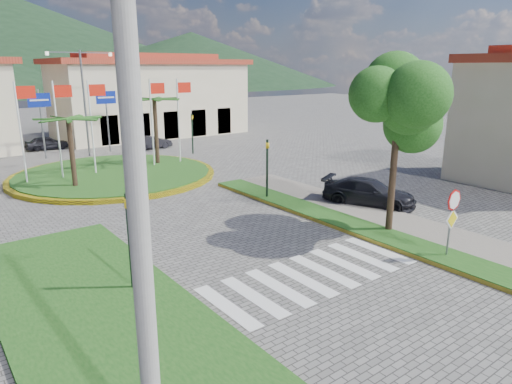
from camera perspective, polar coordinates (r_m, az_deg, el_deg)
ground at (r=13.49m, az=19.13°, el=-15.73°), size 160.00×160.00×0.00m
sidewalk_right at (r=19.10m, az=24.35°, el=-6.61°), size 4.00×28.00×0.15m
verge_right at (r=18.10m, az=22.50°, el=-7.55°), size 1.60×28.00×0.18m
median_left at (r=14.23m, az=-19.21°, el=-13.61°), size 5.00×14.00×0.18m
crosswalk at (r=15.70m, az=6.82°, el=-10.30°), size 8.00×3.00×0.01m
roundabout_island at (r=30.51m, az=-17.27°, el=2.18°), size 12.70×12.70×6.00m
stop_sign at (r=17.61m, az=23.33°, el=-2.38°), size 0.80×0.11×2.65m
deciduous_tree at (r=19.08m, az=17.36°, el=9.87°), size 3.60×3.60×6.80m
utility_pole at (r=6.94m, az=-14.38°, el=-4.33°), size 0.32×0.32×9.00m
traffic_light_left at (r=14.29m, az=-15.56°, el=-5.01°), size 0.15×0.18×3.20m
traffic_light_right at (r=23.64m, az=1.40°, el=3.57°), size 0.15×0.18×3.20m
traffic_light_far at (r=37.07m, az=-7.99°, el=7.74°), size 0.18×0.15×3.20m
direction_sign_west at (r=38.02m, az=-25.34°, el=9.03°), size 1.60×0.14×5.20m
direction_sign_east at (r=39.38m, az=-18.16°, el=9.90°), size 1.60×0.14×5.20m
street_lamp_centre at (r=37.77m, az=-20.69°, el=10.95°), size 4.80×0.16×8.00m
building_right at (r=48.46m, az=-13.11°, el=11.60°), size 19.08×9.54×8.05m
hill_far_east at (r=162.17m, az=-7.99°, el=16.03°), size 120.00×120.00×18.00m
car_dark_a at (r=42.51m, az=-24.69°, el=5.59°), size 3.41×1.46×1.15m
car_dark_b at (r=40.04m, az=-12.91°, el=6.06°), size 3.46×1.38×1.12m
car_side_right at (r=23.66m, az=13.93°, el=-0.04°), size 3.65×4.98×1.34m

